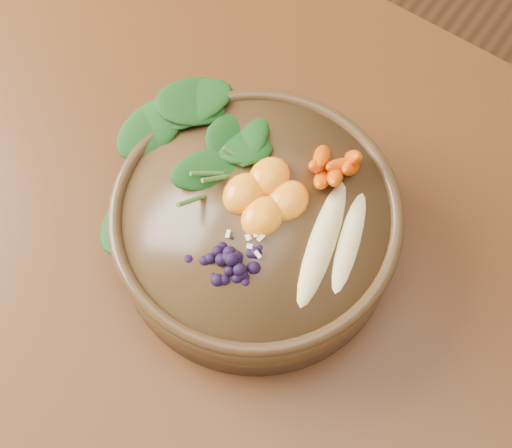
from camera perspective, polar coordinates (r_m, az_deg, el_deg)
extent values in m
plane|color=#381E0F|center=(1.50, -2.06, -14.70)|extent=(4.00, 4.00, 0.00)
cylinder|color=#331C0C|center=(1.55, -16.52, 15.72)|extent=(0.07, 0.07, 0.71)
cube|color=#522A0F|center=(0.79, -3.78, -4.94)|extent=(1.60, 0.90, 0.04)
cylinder|color=#442E17|center=(0.75, 0.00, -0.33)|extent=(0.34, 0.34, 0.08)
ellipsoid|color=#E0CC84|center=(0.70, 7.58, -1.02)|extent=(0.08, 0.15, 0.02)
ellipsoid|color=#E0CC84|center=(0.69, 5.44, -0.93)|extent=(0.07, 0.16, 0.02)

